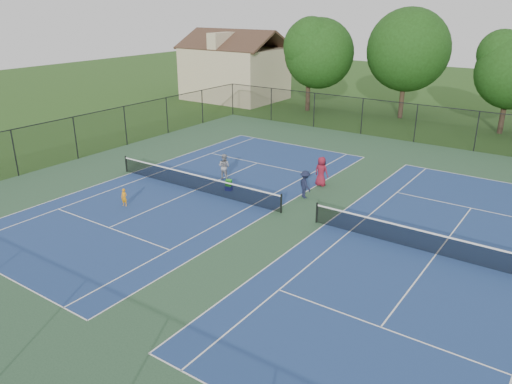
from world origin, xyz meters
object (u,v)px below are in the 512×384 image
Objects in this scene: tree_back_a at (310,49)px; clapboard_house at (235,71)px; ball_crate at (229,188)px; child_player at (124,197)px; tree_back_c at (511,67)px; bystander_b at (305,184)px; instructor at (224,167)px; tree_back_b at (407,46)px; bystander_c at (321,171)px; ball_hopper at (229,183)px.

clapboard_house is (-10.00, 1.00, -2.95)m from tree_back_a.
ball_crate is (17.61, -23.88, -2.96)m from clapboard_house.
clapboard_house is 32.54m from child_player.
tree_back_c is 23.65m from bystander_b.
tree_back_a is 9.20× the size of child_player.
instructor is 5.73m from bystander_b.
bystander_b is 4.08× the size of ball_crate.
instructor is at bearing -117.86° from tree_back_c.
tree_back_a is at bearing -176.82° from tree_back_c.
tree_back_b reaches higher than tree_back_a.
clapboard_house is 10.86× the size of child_player.
child_player is 2.55× the size of ball_crate.
instructor is (6.14, -21.44, -5.23)m from tree_back_a.
bystander_c reaches higher than bystander_b.
ball_hopper is (-4.06, -3.81, -0.44)m from bystander_c.
tree_back_c is at bearing -123.92° from instructor.
child_player is (-4.54, -30.03, -6.10)m from tree_back_b.
tree_back_a is at bearing 108.39° from ball_crate.
tree_back_b is 5.58× the size of bystander_c.
bystander_b is 4.57m from ball_crate.
tree_back_a is 22.94m from bystander_c.
instructor is 4.15× the size of ball_crate.
tree_back_a is 5.09× the size of bystander_c.
bystander_b is (11.87, -21.36, -5.24)m from tree_back_a.
clapboard_house is 6.01× the size of bystander_c.
bystander_b is at bearing -60.94° from tree_back_a.
tree_back_a reaches higher than instructor.
clapboard_house is 27.64× the size of ball_crate.
bystander_b is 2.29m from bystander_c.
child_player is 0.55× the size of bystander_c.
tree_back_a is 28.92m from child_player.
bystander_c reaches higher than ball_crate.
tree_back_a reaches higher than bystander_b.
tree_back_a is at bearing 108.39° from ball_hopper.
instructor is at bearing -74.01° from tree_back_a.
ball_crate is 1.04× the size of ball_hopper.
bystander_b reaches higher than ball_hopper.
bystander_b is (7.41, 6.68, 0.30)m from child_player.
tree_back_b is at bearing -49.73° from bystander_b.
tree_back_c reaches higher than bystander_b.
tree_back_c is 5.18× the size of instructor.
child_player is 2.65× the size of ball_hopper.
tree_back_c is (18.00, 1.00, -0.56)m from tree_back_a.
ball_hopper is at bearing 46.47° from child_player.
tree_back_c is at bearing 3.18° from tree_back_a.
tree_back_c is at bearing 66.48° from ball_hopper.
tree_back_a is 0.91× the size of tree_back_b.
ball_crate is at bearing -53.60° from clapboard_house.
tree_back_c is (9.00, -1.00, -1.11)m from tree_back_b.
tree_back_b is 25.67× the size of ball_crate.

